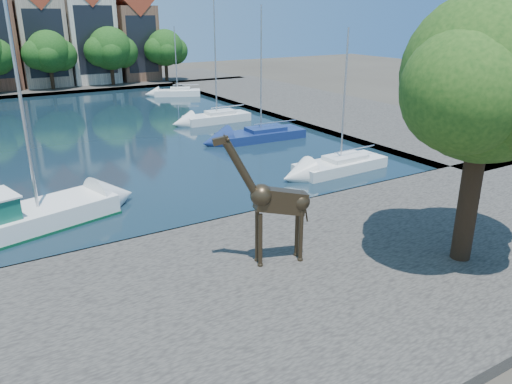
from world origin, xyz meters
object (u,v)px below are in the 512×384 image
at_px(giraffe_statue, 274,201).
at_px(sailboat_right_a, 340,163).
at_px(plane_tree, 489,84).
at_px(motorsailer, 8,219).

bearing_deg(giraffe_statue, sailboat_right_a, 39.02).
distance_m(plane_tree, giraffe_statue, 9.15).
xyz_separation_m(giraffe_statue, motorsailer, (-8.92, 9.46, -2.25)).
height_order(giraffe_statue, motorsailer, motorsailer).
distance_m(plane_tree, motorsailer, 21.78).
distance_m(plane_tree, sailboat_right_a, 15.43).
relative_size(giraffe_statue, sailboat_right_a, 0.59).
bearing_deg(sailboat_right_a, giraffe_statue, -140.98).
bearing_deg(plane_tree, motorsailer, 140.29).
xyz_separation_m(plane_tree, motorsailer, (-15.93, 13.23, -6.75)).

